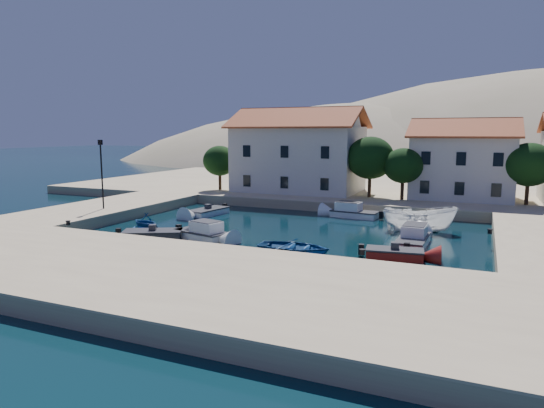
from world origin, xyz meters
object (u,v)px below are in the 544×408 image
at_px(cabin_cruiser_south, 201,233).
at_px(building_mid, 463,158).
at_px(boat_east, 419,232).
at_px(lamppost, 101,167).
at_px(rowboat_south, 294,253).
at_px(building_left, 299,149).
at_px(cabin_cruiser_east, 413,239).

bearing_deg(cabin_cruiser_south, building_mid, 69.93).
distance_m(cabin_cruiser_south, boat_east, 17.32).
xyz_separation_m(building_mid, boat_east, (-2.39, -15.21, -5.22)).
bearing_deg(lamppost, rowboat_south, -12.75).
bearing_deg(rowboat_south, cabin_cruiser_south, 79.07).
bearing_deg(lamppost, building_mid, 35.45).
height_order(building_left, boat_east, building_left).
distance_m(cabin_cruiser_south, rowboat_south, 7.94).
xyz_separation_m(cabin_cruiser_east, boat_east, (-0.19, 5.21, -0.48)).
xyz_separation_m(lamppost, cabin_cruiser_south, (12.50, -3.50, -4.28)).
distance_m(building_left, rowboat_south, 26.81).
xyz_separation_m(building_mid, cabin_cruiser_south, (-17.00, -24.50, -4.75)).
height_order(building_left, rowboat_south, building_left).
bearing_deg(lamppost, cabin_cruiser_south, -15.64).
height_order(cabin_cruiser_south, cabin_cruiser_east, same).
bearing_deg(cabin_cruiser_south, cabin_cruiser_east, 30.07).
height_order(rowboat_south, boat_east, boat_east).
bearing_deg(boat_east, building_mid, -21.30).
relative_size(cabin_cruiser_south, rowboat_south, 0.94).
distance_m(building_left, cabin_cruiser_south, 24.15).
bearing_deg(boat_east, cabin_cruiser_south, 110.07).
distance_m(lamppost, cabin_cruiser_east, 27.64).
distance_m(building_left, lamppost, 23.10).
distance_m(cabin_cruiser_east, boat_east, 5.24).
height_order(lamppost, cabin_cruiser_east, lamppost).
relative_size(building_left, cabin_cruiser_east, 3.12).
bearing_deg(building_left, boat_east, -42.31).
bearing_deg(cabin_cruiser_east, cabin_cruiser_south, 106.20).
relative_size(building_left, rowboat_south, 3.04).
bearing_deg(cabin_cruiser_east, rowboat_south, 127.49).
relative_size(lamppost, cabin_cruiser_east, 1.32).
xyz_separation_m(building_left, building_mid, (18.00, 1.00, -0.71)).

